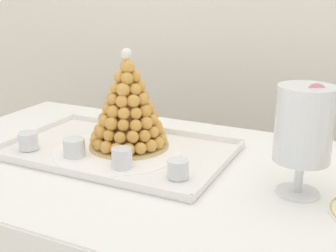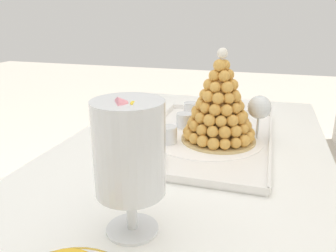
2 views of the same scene
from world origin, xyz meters
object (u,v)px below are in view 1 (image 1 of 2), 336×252
object	(u,v)px
dessert_cup_left	(28,141)
dessert_cup_mid_right	(178,169)
croquembouche	(128,109)
dessert_cup_mid_left	(74,148)
wine_glass	(132,102)
macaron_goblet	(304,126)
dessert_cup_centre	(122,159)
serving_tray	(118,151)

from	to	relation	value
dessert_cup_left	dessert_cup_mid_right	world-z (taller)	dessert_cup_left
dessert_cup_left	croquembouche	bearing A→B (deg)	30.23
dessert_cup_left	dessert_cup_mid_right	xyz separation A→B (m)	(0.48, 0.01, -0.00)
croquembouche	dessert_cup_left	xyz separation A→B (m)	(-0.26, -0.15, -0.09)
dessert_cup_left	dessert_cup_mid_left	world-z (taller)	same
dessert_cup_mid_left	dessert_cup_mid_right	bearing A→B (deg)	-1.01
dessert_cup_mid_right	wine_glass	world-z (taller)	wine_glass
croquembouche	wine_glass	bearing A→B (deg)	115.07
croquembouche	dessert_cup_mid_left	size ratio (longest dim) A/B	4.78
dessert_cup_mid_left	macaron_goblet	world-z (taller)	macaron_goblet
croquembouche	dessert_cup_centre	xyz separation A→B (m)	(0.07, -0.15, -0.09)
dessert_cup_left	dessert_cup_centre	world-z (taller)	dessert_cup_centre
dessert_cup_left	wine_glass	distance (m)	0.35
wine_glass	macaron_goblet	bearing A→B (deg)	-20.03
dessert_cup_left	dessert_cup_mid_right	distance (m)	0.49
dessert_cup_mid_left	croquembouche	bearing A→B (deg)	53.91
macaron_goblet	dessert_cup_left	bearing A→B (deg)	-175.37
dessert_cup_mid_right	wine_glass	bearing A→B (deg)	137.19
croquembouche	dessert_cup_mid_right	distance (m)	0.28
serving_tray	dessert_cup_centre	world-z (taller)	dessert_cup_centre
dessert_cup_mid_left	wine_glass	size ratio (longest dim) A/B	0.41
serving_tray	croquembouche	bearing A→B (deg)	72.04
dessert_cup_mid_right	croquembouche	bearing A→B (deg)	147.91
macaron_goblet	wine_glass	size ratio (longest dim) A/B	1.83
serving_tray	macaron_goblet	xyz separation A→B (m)	(0.53, -0.05, 0.16)
croquembouche	dessert_cup_left	size ratio (longest dim) A/B	5.15
serving_tray	macaron_goblet	world-z (taller)	macaron_goblet
dessert_cup_mid_right	wine_glass	size ratio (longest dim) A/B	0.36
croquembouche	wine_glass	size ratio (longest dim) A/B	1.95
dessert_cup_left	wine_glass	xyz separation A→B (m)	(0.20, 0.27, 0.08)
serving_tray	dessert_cup_mid_right	size ratio (longest dim) A/B	11.96
serving_tray	wine_glass	xyz separation A→B (m)	(-0.04, 0.16, 0.10)
dessert_cup_mid_right	macaron_goblet	bearing A→B (deg)	10.89
dessert_cup_mid_right	macaron_goblet	xyz separation A→B (m)	(0.29, 0.06, 0.14)
dessert_cup_centre	macaron_goblet	distance (m)	0.47
dessert_cup_mid_right	dessert_cup_mid_left	bearing A→B (deg)	178.99
dessert_cup_mid_right	serving_tray	bearing A→B (deg)	157.35
dessert_cup_centre	macaron_goblet	xyz separation A→B (m)	(0.45, 0.06, 0.14)
serving_tray	dessert_cup_mid_left	distance (m)	0.13
dessert_cup_mid_left	dessert_cup_mid_right	world-z (taller)	dessert_cup_mid_left
dessert_cup_left	wine_glass	world-z (taller)	wine_glass
dessert_cup_mid_left	wine_glass	bearing A→B (deg)	80.38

